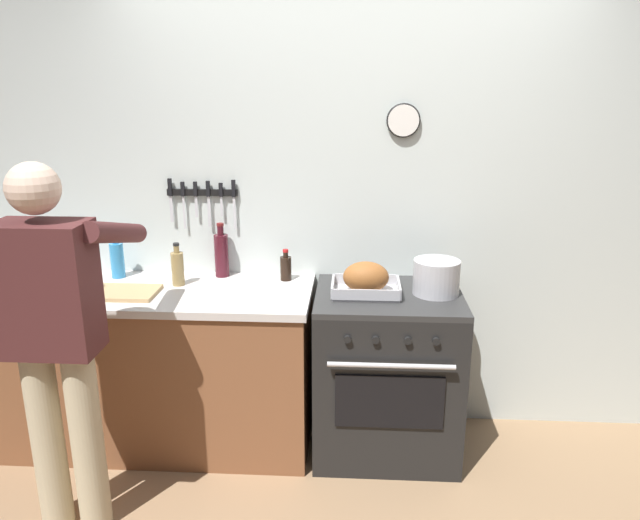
# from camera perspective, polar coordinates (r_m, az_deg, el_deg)

# --- Properties ---
(wall_back) EXTENTS (6.00, 0.13, 2.60)m
(wall_back) POSITION_cam_1_polar(r_m,az_deg,el_deg) (3.38, 2.72, 5.35)
(wall_back) COLOR silver
(wall_back) RESTS_ON ground
(counter_block) EXTENTS (2.03, 0.65, 0.90)m
(counter_block) POSITION_cam_1_polar(r_m,az_deg,el_deg) (3.54, -17.84, -9.35)
(counter_block) COLOR brown
(counter_block) RESTS_ON ground
(stove) EXTENTS (0.76, 0.67, 0.90)m
(stove) POSITION_cam_1_polar(r_m,az_deg,el_deg) (3.32, 6.30, -10.52)
(stove) COLOR black
(stove) RESTS_ON ground
(person_cook) EXTENTS (0.51, 0.63, 1.66)m
(person_cook) POSITION_cam_1_polar(r_m,az_deg,el_deg) (2.78, -23.79, -6.03)
(person_cook) COLOR #C6B793
(person_cook) RESTS_ON ground
(roasting_pan) EXTENTS (0.35, 0.26, 0.17)m
(roasting_pan) POSITION_cam_1_polar(r_m,az_deg,el_deg) (3.10, 4.36, -1.89)
(roasting_pan) COLOR #B7B7BC
(roasting_pan) RESTS_ON stove
(stock_pot) EXTENTS (0.24, 0.24, 0.18)m
(stock_pot) POSITION_cam_1_polar(r_m,az_deg,el_deg) (3.15, 10.95, -1.60)
(stock_pot) COLOR #B7B7BC
(stock_pot) RESTS_ON stove
(cutting_board) EXTENTS (0.36, 0.24, 0.02)m
(cutting_board) POSITION_cam_1_polar(r_m,az_deg,el_deg) (3.27, -18.24, -2.94)
(cutting_board) COLOR tan
(cutting_board) RESTS_ON counter_block
(bottle_vinegar) EXTENTS (0.07, 0.07, 0.23)m
(bottle_vinegar) POSITION_cam_1_polar(r_m,az_deg,el_deg) (3.31, -13.33, -0.71)
(bottle_vinegar) COLOR #997F4C
(bottle_vinegar) RESTS_ON counter_block
(bottle_wine_red) EXTENTS (0.08, 0.08, 0.31)m
(bottle_wine_red) POSITION_cam_1_polar(r_m,az_deg,el_deg) (3.41, -9.31, 0.55)
(bottle_wine_red) COLOR #47141E
(bottle_wine_red) RESTS_ON counter_block
(bottle_dish_soap) EXTENTS (0.07, 0.07, 0.25)m
(bottle_dish_soap) POSITION_cam_1_polar(r_m,az_deg,el_deg) (3.54, -18.65, 0.08)
(bottle_dish_soap) COLOR #338CCC
(bottle_dish_soap) RESTS_ON counter_block
(bottle_soy_sauce) EXTENTS (0.06, 0.06, 0.17)m
(bottle_soy_sauce) POSITION_cam_1_polar(r_m,az_deg,el_deg) (3.32, -3.26, -0.71)
(bottle_soy_sauce) COLOR black
(bottle_soy_sauce) RESTS_ON counter_block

